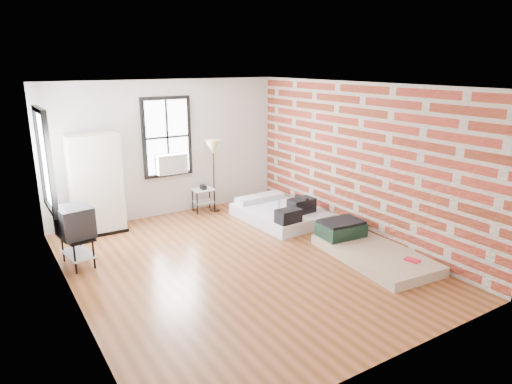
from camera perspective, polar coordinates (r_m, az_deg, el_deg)
ground at (r=7.45m, az=-1.93°, el=-8.88°), size 6.00×6.00×0.00m
room_shell at (r=7.33m, az=-1.92°, el=4.98°), size 5.02×6.02×2.80m
mattress_main at (r=9.34m, az=3.12°, el=-2.61°), size 1.45×1.90×0.59m
mattress_bare at (r=7.90m, az=13.60°, el=-6.80°), size 1.26×2.16×0.45m
wardrobe at (r=8.97m, az=-19.39°, el=0.88°), size 0.96×0.57×1.88m
side_table at (r=9.87m, az=-6.60°, el=-0.26°), size 0.48×0.40×0.59m
floor_lamp at (r=9.69m, az=-5.38°, el=5.16°), size 0.33×0.33×1.56m
tv_stand at (r=7.67m, az=-21.66°, el=-3.71°), size 0.55×0.74×0.97m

